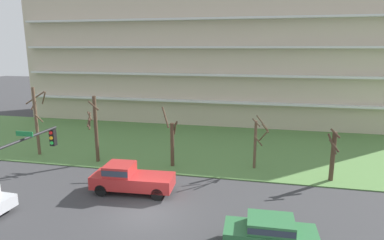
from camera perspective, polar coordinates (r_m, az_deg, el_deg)
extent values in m
plane|color=#38383A|center=(20.16, -7.99, -15.74)|extent=(160.00, 160.00, 0.00)
cube|color=#547F42|center=(32.66, 0.46, -4.32)|extent=(80.00, 16.00, 0.08)
cube|color=beige|center=(44.26, 4.01, 10.48)|extent=(48.87, 10.35, 15.89)
cube|color=silver|center=(39.19, 2.71, 3.22)|extent=(46.91, 0.90, 0.24)
cube|color=silver|center=(38.81, 2.76, 7.86)|extent=(46.91, 0.90, 0.24)
cube|color=silver|center=(38.68, 2.81, 12.56)|extent=(46.91, 0.90, 0.24)
cube|color=silver|center=(38.81, 2.87, 17.25)|extent=(46.91, 0.90, 0.24)
cylinder|color=brown|center=(32.00, -25.50, -0.30)|extent=(0.26, 0.26, 6.15)
cylinder|color=brown|center=(31.81, -24.42, 3.49)|extent=(1.34, 1.21, 1.33)
cylinder|color=brown|center=(31.97, -25.89, 2.32)|extent=(0.42, 0.55, 0.83)
cylinder|color=brown|center=(31.65, -25.13, 0.28)|extent=(0.30, 0.82, 0.89)
cylinder|color=brown|center=(32.45, -25.66, 3.52)|extent=(1.51, 0.94, 1.14)
cylinder|color=#4C3828|center=(28.31, -16.38, -1.64)|extent=(0.30, 0.30, 5.65)
cylinder|color=#4C3828|center=(28.25, -17.53, 0.07)|extent=(0.42, 1.14, 1.06)
cylinder|color=#4C3828|center=(27.93, -17.44, 0.68)|extent=(0.78, 0.80, 0.62)
cylinder|color=#4C3828|center=(27.52, -16.79, 2.39)|extent=(0.86, 0.39, 0.83)
cylinder|color=#4C3828|center=(28.22, -17.41, -0.38)|extent=(0.52, 1.00, 1.06)
cylinder|color=#4C3828|center=(26.44, -3.46, -4.38)|extent=(0.31, 0.31, 3.65)
cylinder|color=#4C3828|center=(25.64, -4.66, 0.47)|extent=(0.90, 1.02, 1.54)
cylinder|color=#4C3828|center=(26.15, -3.00, -1.54)|extent=(0.44, 0.58, 1.08)
cylinder|color=#4C3828|center=(25.99, -2.71, -0.53)|extent=(0.38, 0.79, 0.47)
cylinder|color=brown|center=(26.32, 10.94, -4.33)|extent=(0.22, 0.22, 3.95)
cylinder|color=brown|center=(25.90, 11.47, -3.58)|extent=(0.73, 0.59, 0.95)
cylinder|color=brown|center=(25.40, 12.21, -0.56)|extent=(1.03, 1.12, 1.45)
cylinder|color=brown|center=(25.69, 12.67, -1.41)|extent=(0.64, 1.53, 1.10)
cylinder|color=brown|center=(25.56, 11.14, -0.45)|extent=(0.67, 0.15, 0.69)
cylinder|color=brown|center=(26.44, 12.26, -2.84)|extent=(0.73, 1.25, 1.20)
cylinder|color=#4C3828|center=(25.62, 23.32, -5.93)|extent=(0.32, 0.32, 3.70)
cylinder|color=#4C3828|center=(25.05, 23.53, -4.16)|extent=(0.77, 0.26, 0.92)
cylinder|color=#4C3828|center=(24.84, 23.71, -2.15)|extent=(0.72, 0.25, 0.70)
cylinder|color=#4C3828|center=(25.04, 23.23, -3.86)|extent=(0.73, 0.56, 1.44)
cube|color=#2D6B3D|center=(17.08, 13.43, -19.00)|extent=(4.45, 1.92, 0.70)
cube|color=#2D6B3D|center=(16.77, 13.54, -17.17)|extent=(2.24, 1.72, 0.55)
cube|color=#2D3847|center=(16.77, 13.54, -17.17)|extent=(2.20, 1.75, 0.30)
cylinder|color=black|center=(18.10, 18.40, -18.68)|extent=(0.65, 0.24, 0.64)
cylinder|color=black|center=(17.91, 8.07, -18.46)|extent=(0.65, 0.24, 0.64)
cylinder|color=black|center=(23.08, -29.38, -12.64)|extent=(0.65, 0.25, 0.64)
cube|color=#B22828|center=(22.51, -10.24, -10.36)|extent=(5.50, 2.30, 0.85)
cube|color=#B22828|center=(22.53, -12.50, -8.33)|extent=(1.90, 1.94, 0.70)
cube|color=#2D3847|center=(22.53, -12.50, -8.33)|extent=(1.87, 1.98, 0.38)
cylinder|color=black|center=(22.60, -15.58, -11.72)|extent=(0.81, 0.26, 0.80)
cylinder|color=black|center=(24.09, -13.82, -10.07)|extent=(0.81, 0.26, 0.80)
cylinder|color=black|center=(21.38, -6.08, -12.75)|extent=(0.81, 0.26, 0.80)
cylinder|color=black|center=(22.95, -4.91, -10.90)|extent=(0.81, 0.26, 0.80)
cylinder|color=black|center=(17.24, -27.66, -3.18)|extent=(0.12, 5.31, 0.12)
cube|color=black|center=(19.16, -23.06, -2.82)|extent=(0.28, 0.28, 0.90)
sphere|color=red|center=(18.97, -23.39, -2.06)|extent=(0.20, 0.20, 0.20)
sphere|color=#F2A519|center=(19.04, -23.32, -2.88)|extent=(0.20, 0.20, 0.20)
sphere|color=green|center=(19.11, -23.25, -3.69)|extent=(0.20, 0.20, 0.20)
cube|color=#197238|center=(17.38, -27.19, -2.16)|extent=(0.90, 0.04, 0.24)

